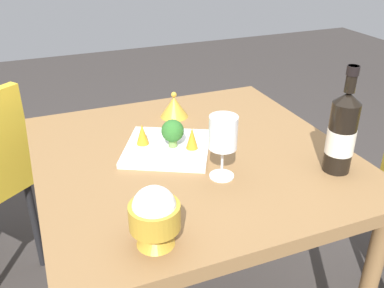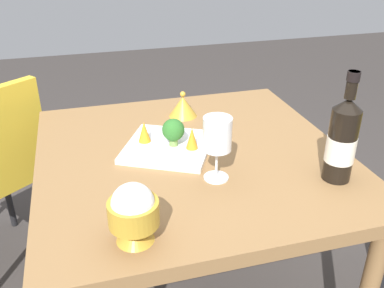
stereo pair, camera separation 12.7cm
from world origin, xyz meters
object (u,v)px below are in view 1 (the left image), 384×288
Objects in this scene: wine_glass at (223,134)px; serving_plate at (167,148)px; wine_bottle at (342,132)px; carrot_garnish_right at (193,138)px; rice_bowl_lid at (174,107)px; carrot_garnish_left at (142,134)px; rice_bowl at (155,216)px; broccoli_floret at (173,131)px.

wine_glass reaches higher than serving_plate.
wine_glass is at bearing 164.44° from wine_bottle.
rice_bowl_lid is at bearing 81.43° from carrot_garnish_right.
rice_bowl_lid is 0.26m from carrot_garnish_left.
wine_bottle is 0.50m from serving_plate.
wine_bottle is at bearing -35.45° from serving_plate.
carrot_garnish_right reaches higher than serving_plate.
rice_bowl is 0.42m from carrot_garnish_right.
broccoli_floret is at bearing 144.76° from carrot_garnish_right.
wine_glass is 2.76× the size of carrot_garnish_left.
carrot_garnish_right is (0.05, -0.04, -0.02)m from broccoli_floret.
serving_plate is at bearing -31.61° from carrot_garnish_left.
carrot_garnish_left is at bearing 146.82° from carrot_garnish_right.
rice_bowl is 0.42× the size of serving_plate.
wine_bottle is 3.01× the size of rice_bowl_lid.
rice_bowl_lid is (-0.29, 0.52, -0.08)m from wine_bottle.
wine_glass is 0.29m from carrot_garnish_left.
wine_glass is 0.44m from rice_bowl_lid.
rice_bowl reaches higher than carrot_garnish_right.
carrot_garnish_left is (-0.47, 0.33, -0.07)m from wine_bottle.
serving_plate is at bearing 144.55° from wine_bottle.
rice_bowl is 0.68m from rice_bowl_lid.
carrot_garnish_right reaches higher than carrot_garnish_left.
rice_bowl_lid is at bearing 69.27° from broccoli_floret.
rice_bowl_lid is at bearing 48.33° from carrot_garnish_left.
carrot_garnish_right is (-0.02, 0.15, -0.08)m from wine_glass.
carrot_garnish_left is (0.10, 0.43, -0.03)m from rice_bowl.
wine_glass is at bearing -92.45° from rice_bowl_lid.
carrot_garnish_right is (-0.34, 0.24, -0.07)m from wine_bottle.
carrot_garnish_right is at bearing 144.40° from wine_bottle.
wine_bottle is at bearing -35.55° from broccoli_floret.
rice_bowl_lid is at bearing 119.56° from wine_bottle.
wine_glass is 0.17m from carrot_garnish_right.
serving_plate is 0.09m from carrot_garnish_right.
serving_plate is at bearing 147.18° from broccoli_floret.
wine_glass is 1.79× the size of rice_bowl_lid.
broccoli_floret is (-0.09, -0.24, 0.03)m from rice_bowl_lid.
wine_bottle is 2.13× the size of rice_bowl.
rice_bowl_lid is at bearing 65.36° from serving_plate.
wine_bottle is 0.58m from rice_bowl.
rice_bowl is at bearing -114.80° from broccoli_floret.
wine_glass is 0.21m from broccoli_floret.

